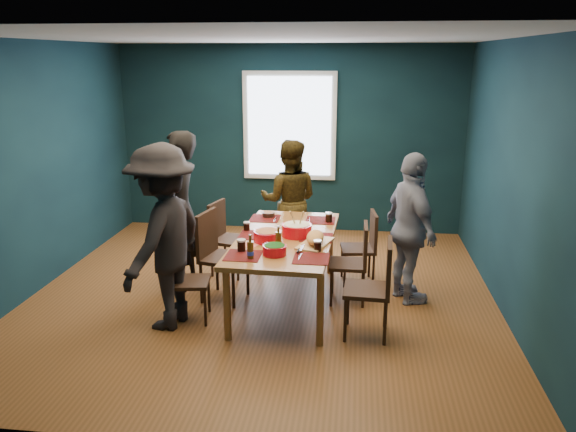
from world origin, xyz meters
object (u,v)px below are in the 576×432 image
object	(u,v)px
person_far_left	(180,212)
bowl_salad	(268,236)
chair_right_far	(365,242)
person_right	(411,229)
chair_left_near	(182,274)
chair_right_near	(377,282)
person_near_left	(163,238)
bowl_herbs	(275,249)
chair_right_mid	(356,257)
chair_left_far	(224,232)
chair_left_mid	(216,249)
dining_table	(286,243)
cutting_board	(315,239)
person_back	(289,201)
bowl_dumpling	(297,229)

from	to	relation	value
person_far_left	bowl_salad	bearing A→B (deg)	66.20
chair_right_far	person_right	world-z (taller)	person_right
chair_left_near	bowl_salad	world-z (taller)	bowl_salad
person_far_left	chair_left_near	bearing A→B (deg)	16.85
chair_right_near	person_far_left	size ratio (longest dim) A/B	0.52
person_right	person_near_left	size ratio (longest dim) A/B	0.90
person_far_left	bowl_herbs	world-z (taller)	person_far_left
chair_right_mid	chair_left_far	bearing A→B (deg)	157.49
chair_left_mid	chair_left_near	size ratio (longest dim) A/B	1.17
dining_table	chair_left_near	size ratio (longest dim) A/B	2.39
person_far_left	cutting_board	world-z (taller)	person_far_left
person_right	cutting_board	size ratio (longest dim) A/B	2.63
chair_right_near	person_near_left	world-z (taller)	person_near_left
dining_table	chair_right_near	bearing A→B (deg)	-32.32
person_far_left	chair_right_far	bearing A→B (deg)	100.51
chair_right_mid	chair_right_far	bearing A→B (deg)	78.85
chair_right_mid	person_far_left	world-z (taller)	person_far_left
dining_table	person_back	xyz separation A→B (m)	(-0.12, 1.33, 0.11)
cutting_board	chair_left_mid	bearing A→B (deg)	-174.57
chair_right_far	cutting_board	size ratio (longest dim) A/B	1.37
chair_left_far	chair_right_near	xyz separation A→B (m)	(1.75, -1.38, 0.03)
chair_right_far	person_far_left	xyz separation A→B (m)	(-2.03, -0.38, 0.40)
dining_table	chair_right_far	bearing A→B (deg)	40.35
chair_right_far	person_back	bearing A→B (deg)	137.43
chair_left_mid	chair_left_near	bearing A→B (deg)	-98.43
dining_table	chair_left_near	world-z (taller)	chair_left_near
chair_right_near	chair_left_mid	bearing A→B (deg)	161.44
chair_right_near	bowl_dumpling	distance (m)	1.08
person_right	cutting_board	bearing A→B (deg)	90.95
chair_right_mid	chair_left_mid	bearing A→B (deg)	-176.83
person_right	person_far_left	bearing A→B (deg)	65.63
person_near_left	bowl_dumpling	world-z (taller)	person_near_left
bowl_dumpling	chair_right_far	bearing A→B (deg)	40.79
dining_table	chair_right_near	world-z (taller)	chair_right_near
chair_left_mid	cutting_board	bearing A→B (deg)	-0.19
bowl_salad	chair_right_mid	bearing A→B (deg)	18.63
chair_left_near	person_far_left	xyz separation A→B (m)	(-0.25, 0.80, 0.41)
person_right	bowl_herbs	world-z (taller)	person_right
person_right	bowl_salad	size ratio (longest dim) A/B	5.76
bowl_herbs	cutting_board	distance (m)	0.49
person_far_left	person_right	bearing A→B (deg)	88.22
chair_right_mid	bowl_salad	distance (m)	0.98
dining_table	person_back	world-z (taller)	person_back
bowl_salad	person_far_left	bearing A→B (deg)	156.38
dining_table	chair_right_far	size ratio (longest dim) A/B	2.35
chair_right_mid	chair_right_near	xyz separation A→B (m)	(0.19, -0.75, 0.04)
chair_left_far	person_back	xyz separation A→B (m)	(0.71, 0.59, 0.26)
dining_table	chair_right_near	distance (m)	1.13
bowl_dumpling	chair_left_far	bearing A→B (deg)	142.96
chair_right_near	bowl_dumpling	bearing A→B (deg)	143.39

